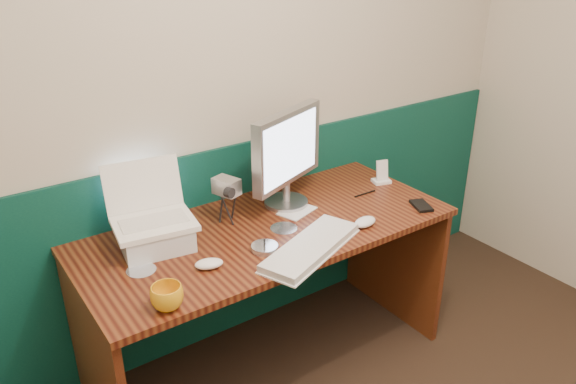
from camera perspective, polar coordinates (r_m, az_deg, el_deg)
back_wall at (r=2.53m, az=-5.80°, el=10.20°), size 3.50×0.04×2.50m
wainscot at (r=2.80m, az=-5.02°, el=-4.86°), size 3.48×0.02×1.00m
desk at (r=2.58m, az=-1.94°, el=-10.89°), size 1.60×0.70×0.75m
laptop_riser at (r=2.28m, az=-13.31°, el=-4.43°), size 0.30×0.26×0.09m
laptop at (r=2.20m, az=-13.75°, el=-0.47°), size 0.34×0.28×0.26m
monitor at (r=2.49m, az=-0.20°, el=3.52°), size 0.47×0.29×0.46m
keyboard at (r=2.20m, az=2.34°, el=-5.69°), size 0.52×0.33×0.03m
mouse_right at (r=2.40m, az=7.83°, el=-3.03°), size 0.12×0.08×0.04m
mouse_left at (r=2.12m, az=-8.03°, el=-7.23°), size 0.12×0.10×0.04m
mug at (r=1.92m, az=-12.19°, el=-10.41°), size 0.13×0.13×0.09m
camcorder at (r=2.39m, az=-6.19°, el=-0.97°), size 0.12×0.15×0.19m
cd_spindle at (r=2.21m, az=-2.39°, el=-5.68°), size 0.11×0.11×0.02m
cd_loose_a at (r=2.16m, az=-14.69°, el=-7.68°), size 0.11×0.11×0.00m
cd_loose_b at (r=2.37m, az=-0.43°, el=-3.69°), size 0.11×0.11×0.00m
pen at (r=2.70m, az=7.83°, el=-0.16°), size 0.13×0.01×0.01m
papers at (r=2.51m, az=0.93°, el=-1.94°), size 0.19×0.16×0.00m
dock at (r=2.84m, az=9.45°, el=1.11°), size 0.10×0.08×0.02m
music_player at (r=2.81m, az=9.54°, el=2.21°), size 0.06×0.04×0.10m
pda at (r=2.62m, az=13.38°, el=-1.36°), size 0.11×0.14×0.01m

